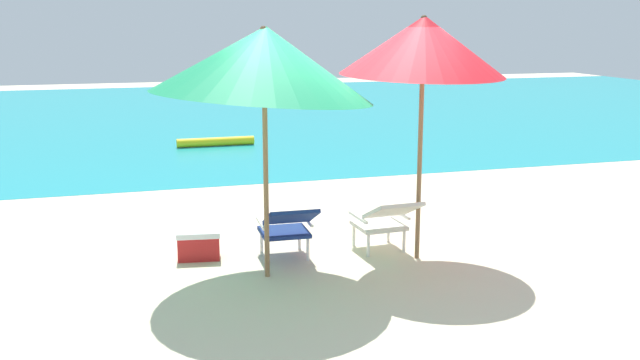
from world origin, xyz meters
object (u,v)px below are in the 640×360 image
Objects in this scene: lounge_chair_left at (287,225)px; lounge_chair_right at (385,219)px; swim_buoy at (216,142)px; beach_umbrella_right at (423,46)px; beach_umbrella_left at (264,62)px; cooler_box at (199,244)px.

lounge_chair_right is (1.11, -0.05, 0.00)m from lounge_chair_left.
swim_buoy is 7.64m from lounge_chair_right.
swim_buoy is 1.77× the size of lounge_chair_right.
beach_umbrella_right is at bearing -40.15° from lounge_chair_right.
lounge_chair_right reaches higher than swim_buoy.
beach_umbrella_left is 0.98× the size of beach_umbrella_right.
lounge_chair_left is 0.34× the size of beach_umbrella_right.
beach_umbrella_left is at bearing -127.50° from lounge_chair_left.
lounge_chair_left is at bearing -92.28° from swim_buoy.
lounge_chair_right is 1.94m from beach_umbrella_right.
cooler_box is at bearing -99.60° from swim_buoy.
beach_umbrella_right is (0.29, -0.24, 1.90)m from lounge_chair_right.
beach_umbrella_left reaches higher than lounge_chair_right.
beach_umbrella_right is at bearing -82.01° from swim_buoy.
lounge_chair_right is 0.34× the size of beach_umbrella_right.
beach_umbrella_left is (-0.31, -0.40, 1.77)m from lounge_chair_left.
lounge_chair_right is 1.77× the size of cooler_box.
beach_umbrella_right is at bearing -15.93° from cooler_box.
lounge_chair_right is (0.81, -7.60, 0.31)m from swim_buoy.
beach_umbrella_right reaches higher than cooler_box.
cooler_box is at bearing 157.78° from lounge_chair_left.
beach_umbrella_right is at bearing -11.60° from lounge_chair_left.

